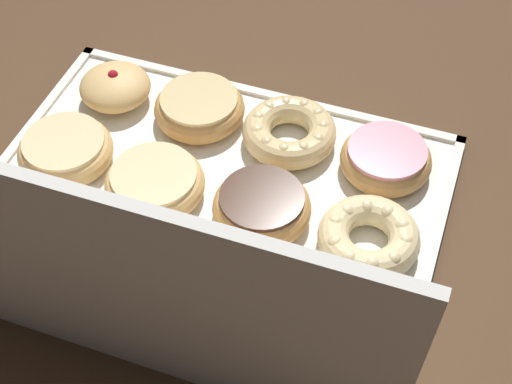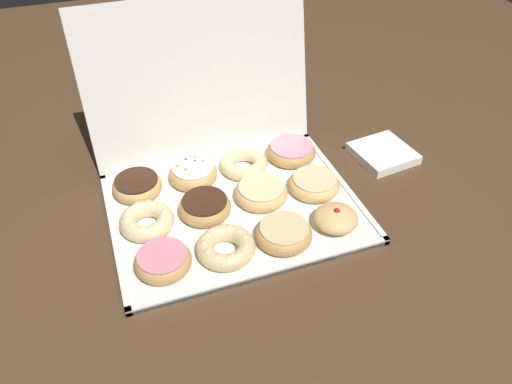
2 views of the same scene
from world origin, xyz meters
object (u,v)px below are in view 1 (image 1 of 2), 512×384
glazed_ring_donut_6 (155,183)px  glazed_ring_donut_7 (65,150)px  glazed_ring_donut_2 (199,108)px  cruller_donut_1 (289,131)px  chocolate_frosted_donut_8 (339,328)px  cruller_donut_10 (112,259)px  jelly_filled_donut_3 (115,87)px  pink_frosted_donut_11 (6,233)px  pink_frosted_donut_0 (386,159)px  sprinkle_donut_9 (219,290)px  cruller_donut_4 (368,239)px  donut_box (209,206)px  chocolate_frosted_donut_5 (261,209)px

glazed_ring_donut_6 → glazed_ring_donut_7: 0.12m
glazed_ring_donut_2 → glazed_ring_donut_6: size_ratio=0.98×
cruller_donut_1 → chocolate_frosted_donut_8: (-0.13, 0.25, 0.00)m
glazed_ring_donut_6 → cruller_donut_10: same height
glazed_ring_donut_2 → chocolate_frosted_donut_8: same height
jelly_filled_donut_3 → pink_frosted_donut_11: size_ratio=0.77×
pink_frosted_donut_0 → jelly_filled_donut_3: size_ratio=1.19×
cruller_donut_1 → sprinkle_donut_9: bearing=90.9°
glazed_ring_donut_2 → jelly_filled_donut_3: size_ratio=1.25×
cruller_donut_4 → pink_frosted_donut_11: (0.38, 0.12, 0.00)m
cruller_donut_10 → pink_frosted_donut_11: 0.12m
glazed_ring_donut_2 → cruller_donut_4: 0.28m
pink_frosted_donut_0 → cruller_donut_10: pink_frosted_donut_0 is taller
glazed_ring_donut_2 → chocolate_frosted_donut_8: bearing=135.3°
cruller_donut_1 → sprinkle_donut_9: size_ratio=1.04×
jelly_filled_donut_3 → glazed_ring_donut_7: (0.01, 0.12, -0.00)m
sprinkle_donut_9 → cruller_donut_1: bearing=-89.1°
cruller_donut_1 → glazed_ring_donut_7: bearing=26.2°
cruller_donut_10 → sprinkle_donut_9: bearing=179.8°
cruller_donut_1 → chocolate_frosted_donut_8: size_ratio=1.05×
donut_box → pink_frosted_donut_0: pink_frosted_donut_0 is taller
pink_frosted_donut_0 → cruller_donut_10: 0.34m
jelly_filled_donut_3 → cruller_donut_4: 0.39m
glazed_ring_donut_2 → cruller_donut_10: 0.25m
donut_box → pink_frosted_donut_0: size_ratio=4.84×
glazed_ring_donut_2 → cruller_donut_10: size_ratio=1.02×
cruller_donut_1 → glazed_ring_donut_6: (0.12, 0.13, -0.00)m
chocolate_frosted_donut_5 → glazed_ring_donut_7: size_ratio=0.98×
glazed_ring_donut_7 → donut_box: bearing=178.2°
cruller_donut_1 → glazed_ring_donut_7: same height
pink_frosted_donut_11 → glazed_ring_donut_7: bearing=-90.0°
cruller_donut_4 → chocolate_frosted_donut_8: size_ratio=1.02×
cruller_donut_1 → glazed_ring_donut_7: (0.24, 0.12, -0.00)m
glazed_ring_donut_7 → pink_frosted_donut_11: pink_frosted_donut_11 is taller
jelly_filled_donut_3 → pink_frosted_donut_11: (0.01, 0.25, -0.00)m
jelly_filled_donut_3 → chocolate_frosted_donut_5: jelly_filled_donut_3 is taller
donut_box → glazed_ring_donut_7: glazed_ring_donut_7 is taller
jelly_filled_donut_3 → glazed_ring_donut_6: bearing=131.2°
cruller_donut_4 → glazed_ring_donut_6: (0.25, 0.00, -0.00)m
glazed_ring_donut_6 → chocolate_frosted_donut_8: same height
pink_frosted_donut_0 → jelly_filled_donut_3: bearing=-0.9°
donut_box → pink_frosted_donut_0: (-0.18, -0.12, 0.02)m
glazed_ring_donut_6 → cruller_donut_10: bearing=90.8°
glazed_ring_donut_7 → glazed_ring_donut_6: bearing=174.5°
glazed_ring_donut_7 → pink_frosted_donut_11: size_ratio=0.96×
sprinkle_donut_9 → chocolate_frosted_donut_8: bearing=179.8°
chocolate_frosted_donut_8 → sprinkle_donut_9: bearing=-0.2°
sprinkle_donut_9 → cruller_donut_10: (0.12, -0.00, -0.00)m
glazed_ring_donut_6 → donut_box: bearing=-174.6°
cruller_donut_4 → sprinkle_donut_9: sprinkle_donut_9 is taller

